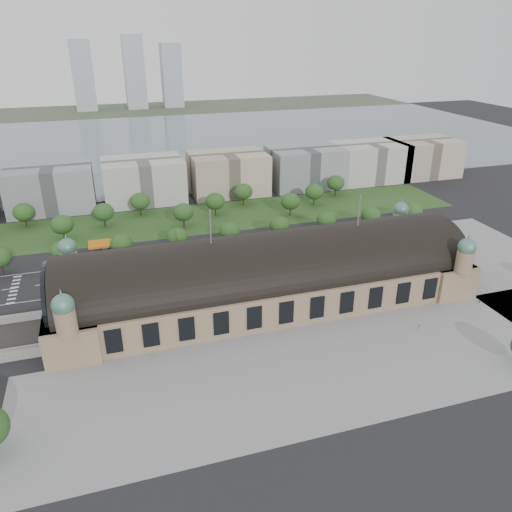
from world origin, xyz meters
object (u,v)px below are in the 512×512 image
object	(u,v)px
parked_car_0	(114,289)
parked_car_6	(199,282)
pedestrian_2	(479,301)
parked_car_5	(197,277)
traffic_car_5	(287,249)
parked_car_3	(108,293)
traffic_car_1	(54,277)
traffic_car_2	(95,284)
traffic_car_6	(392,242)
bus_west	(185,272)
traffic_car_4	(256,267)
parked_car_2	(146,289)
petrol_station	(107,244)
parked_car_1	(87,296)
bus_mid	(260,264)
bus_east	(288,260)
parked_car_4	(143,285)
pedestrian_0	(419,328)
traffic_car_3	(210,259)

from	to	relation	value
parked_car_0	parked_car_6	xyz separation A→B (m)	(32.32, -4.00, 0.04)
pedestrian_2	parked_car_5	bearing A→B (deg)	51.31
traffic_car_5	parked_car_3	size ratio (longest dim) A/B	1.14
traffic_car_1	traffic_car_2	world-z (taller)	traffic_car_1
parked_car_0	traffic_car_2	bearing A→B (deg)	-156.76
traffic_car_6	bus_west	xyz separation A→B (m)	(-97.50, -4.20, 0.90)
traffic_car_4	parked_car_2	xyz separation A→B (m)	(-46.02, -6.32, -0.00)
petrol_station	parked_car_1	distance (m)	43.89
bus_mid	bus_east	world-z (taller)	bus_east
parked_car_1	parked_car_2	distance (m)	21.65
traffic_car_5	parked_car_2	xyz separation A→B (m)	(-64.85, -19.31, -0.14)
bus_west	parked_car_3	bearing A→B (deg)	100.09
traffic_car_5	traffic_car_2	bearing A→B (deg)	98.32
petrol_station	parked_car_4	size ratio (longest dim) A/B	2.99
traffic_car_1	pedestrian_0	bearing A→B (deg)	-117.12
traffic_car_1	bus_west	distance (m)	52.67
parked_car_2	parked_car_6	size ratio (longest dim) A/B	1.00
parked_car_1	pedestrian_2	xyz separation A→B (m)	(137.09, -47.29, 0.09)
traffic_car_2	bus_mid	world-z (taller)	bus_mid
traffic_car_1	parked_car_3	distance (m)	28.77
bus_east	parked_car_1	bearing A→B (deg)	92.84
traffic_car_2	parked_car_5	xyz separation A→B (m)	(39.27, -6.16, 0.09)
traffic_car_5	bus_west	xyz separation A→B (m)	(-48.09, -11.54, 0.84)
traffic_car_5	bus_west	size ratio (longest dim) A/B	0.42
traffic_car_2	traffic_car_5	size ratio (longest dim) A/B	1.05
traffic_car_6	bus_east	bearing A→B (deg)	-86.48
traffic_car_5	parked_car_2	world-z (taller)	traffic_car_5
petrol_station	bus_mid	distance (m)	71.26
parked_car_0	bus_mid	bearing A→B (deg)	67.81
parked_car_2	bus_west	xyz separation A→B (m)	(16.76, 7.77, 0.98)
parked_car_2	parked_car_3	size ratio (longest dim) A/B	1.08
bus_mid	pedestrian_2	xyz separation A→B (m)	(67.55, -51.81, -0.75)
parked_car_1	parked_car_3	size ratio (longest dim) A/B	1.14
parked_car_1	pedestrian_2	world-z (taller)	pedestrian_2
bus_west	bus_east	size ratio (longest dim) A/B	1.01
traffic_car_3	bus_mid	bearing A→B (deg)	-128.78
traffic_car_6	parked_car_0	xyz separation A→B (m)	(-125.94, -7.97, -0.12)
parked_car_6	bus_west	xyz separation A→B (m)	(-3.88, 7.77, 0.98)
traffic_car_3	traffic_car_5	size ratio (longest dim) A/B	1.14
parked_car_6	bus_east	bearing A→B (deg)	58.73
parked_car_3	bus_east	bearing A→B (deg)	56.11
pedestrian_0	traffic_car_4	bearing A→B (deg)	136.29
parked_car_3	pedestrian_0	xyz separation A→B (m)	(97.85, -55.53, 0.15)
traffic_car_2	parked_car_4	size ratio (longest dim) A/B	1.13
traffic_car_5	pedestrian_2	world-z (taller)	traffic_car_5
traffic_car_2	pedestrian_2	bearing A→B (deg)	70.35
petrol_station	parked_car_0	xyz separation A→B (m)	(0.47, -40.28, -2.30)
parked_car_5	bus_mid	world-z (taller)	bus_mid
traffic_car_3	parked_car_4	bearing A→B (deg)	112.20
parked_car_5	parked_car_4	bearing A→B (deg)	-127.61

